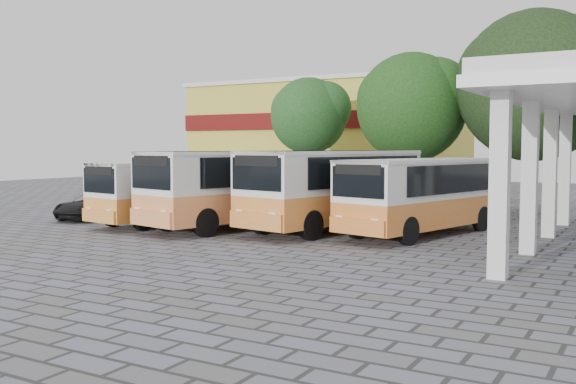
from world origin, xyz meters
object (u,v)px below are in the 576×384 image
Objects in this scene: bus_far_left at (173,188)px; bus_far_right at (423,191)px; bus_centre_left at (240,184)px; parked_car at (94,206)px; bus_centre_right at (334,184)px.

bus_far_left is 10.67m from bus_far_right.
bus_centre_left is 7.37m from bus_far_right.
parked_car is (-4.39, -0.40, -0.96)m from bus_far_left.
bus_far_right is at bearing 19.93° from bus_far_left.
bus_far_right is (7.19, 1.59, -0.16)m from bus_centre_left.
bus_far_right reaches higher than bus_far_left.
bus_centre_right is at bearing 21.86° from bus_far_left.
bus_centre_right is at bearing -159.87° from bus_far_right.
bus_far_left is 7.16m from bus_centre_right.
bus_centre_right is at bearing -2.74° from parked_car.
bus_far_left is 1.80× the size of parked_car.
bus_centre_left reaches higher than bus_far_left.
bus_centre_right is at bearing 31.87° from bus_centre_left.
bus_centre_right is 1.10× the size of bus_far_right.
parked_car is (-7.71, -0.67, -1.22)m from bus_centre_left.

